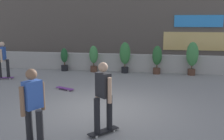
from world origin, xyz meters
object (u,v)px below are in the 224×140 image
at_px(potted_plant_2, 125,55).
at_px(skater_far_left, 3,59).
at_px(potted_plant_3, 157,58).
at_px(skater_far_right, 33,106).
at_px(potted_plant_4, 192,56).
at_px(skater_by_wall_right, 103,95).
at_px(potted_plant_0, 64,59).
at_px(skateboard_near_camera, 65,88).
at_px(potted_plant_1, 94,57).

relative_size(potted_plant_2, skater_far_left, 0.92).
bearing_deg(potted_plant_3, potted_plant_2, 180.00).
bearing_deg(potted_plant_2, potted_plant_3, -0.00).
relative_size(skater_far_left, skater_far_right, 1.00).
relative_size(potted_plant_2, potted_plant_3, 1.11).
xyz_separation_m(potted_plant_4, skater_far_left, (-8.50, -2.37, -0.01)).
relative_size(potted_plant_2, skater_by_wall_right, 0.92).
distance_m(skater_far_left, skater_by_wall_right, 7.50).
bearing_deg(potted_plant_0, potted_plant_4, 0.00).
bearing_deg(skater_far_right, potted_plant_0, 106.28).
xyz_separation_m(potted_plant_0, potted_plant_3, (4.82, 0.00, 0.17)).
distance_m(potted_plant_4, skateboard_near_camera, 6.40).
relative_size(potted_plant_3, skater_by_wall_right, 0.83).
relative_size(potted_plant_1, skater_far_right, 0.80).
distance_m(potted_plant_3, skater_far_right, 8.67).
relative_size(potted_plant_0, potted_plant_2, 0.77).
height_order(potted_plant_3, skater_far_left, skater_far_left).
relative_size(potted_plant_3, skater_far_right, 0.83).
relative_size(potted_plant_4, skater_far_right, 0.95).
distance_m(potted_plant_3, skater_far_left, 7.23).
distance_m(skater_by_wall_right, skateboard_near_camera, 4.34).
height_order(potted_plant_1, skater_far_right, skater_far_right).
distance_m(potted_plant_3, potted_plant_4, 1.68).
height_order(potted_plant_1, potted_plant_4, potted_plant_4).
height_order(skater_far_right, skateboard_near_camera, skater_far_right).
relative_size(skater_far_right, skateboard_near_camera, 2.09).
relative_size(skater_far_right, skater_by_wall_right, 1.00).
bearing_deg(potted_plant_1, skater_far_right, -84.23).
bearing_deg(potted_plant_3, skater_by_wall_right, -99.21).
height_order(potted_plant_3, skater_far_right, skater_far_right).
height_order(potted_plant_2, skater_by_wall_right, skater_by_wall_right).
height_order(potted_plant_1, skater_far_left, skater_far_left).
bearing_deg(skater_far_left, potted_plant_1, 33.42).
bearing_deg(potted_plant_4, potted_plant_0, 180.00).
distance_m(potted_plant_4, skater_by_wall_right, 7.86).
height_order(potted_plant_4, skater_far_right, skater_far_right).
bearing_deg(skater_by_wall_right, potted_plant_0, 116.41).
distance_m(potted_plant_1, skater_far_right, 8.38).
bearing_deg(skateboard_near_camera, potted_plant_0, 110.11).
height_order(potted_plant_0, skater_far_left, skater_far_left).
bearing_deg(potted_plant_2, potted_plant_4, -0.00).
height_order(potted_plant_4, skater_by_wall_right, skater_by_wall_right).
xyz_separation_m(potted_plant_3, skater_far_left, (-6.83, -2.37, 0.13)).
xyz_separation_m(potted_plant_0, potted_plant_4, (6.49, 0.00, 0.31)).
bearing_deg(potted_plant_3, skater_far_right, -105.98).
distance_m(potted_plant_1, skater_far_left, 4.31).
xyz_separation_m(potted_plant_2, skateboard_near_camera, (-1.85, -3.73, -0.85)).
height_order(skater_far_left, skateboard_near_camera, skater_far_left).
distance_m(potted_plant_1, skateboard_near_camera, 3.80).
distance_m(potted_plant_2, skateboard_near_camera, 4.25).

